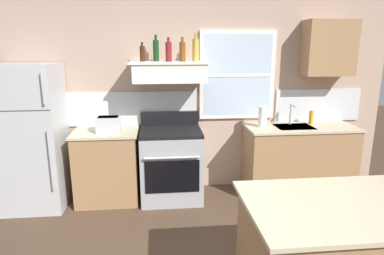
% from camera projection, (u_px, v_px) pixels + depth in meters
% --- Properties ---
extents(back_wall, '(5.40, 0.11, 2.70)m').
position_uv_depth(back_wall, '(190.00, 90.00, 4.43)').
color(back_wall, tan).
rests_on(back_wall, ground_plane).
extents(refrigerator, '(0.70, 0.72, 1.73)m').
position_uv_depth(refrigerator, '(32.00, 138.00, 3.99)').
color(refrigerator, '#B7BABC').
rests_on(refrigerator, ground_plane).
extents(counter_left_of_stove, '(0.79, 0.63, 0.91)m').
position_uv_depth(counter_left_of_stove, '(108.00, 166.00, 4.23)').
color(counter_left_of_stove, '#9E754C').
rests_on(counter_left_of_stove, ground_plane).
extents(toaster, '(0.30, 0.20, 0.19)m').
position_uv_depth(toaster, '(109.00, 124.00, 4.04)').
color(toaster, silver).
rests_on(toaster, counter_left_of_stove).
extents(stove_range, '(0.76, 0.69, 1.09)m').
position_uv_depth(stove_range, '(171.00, 164.00, 4.27)').
color(stove_range, '#9EA0A5').
rests_on(stove_range, ground_plane).
extents(range_hood_shelf, '(0.96, 0.52, 0.24)m').
position_uv_depth(range_hood_shelf, '(169.00, 71.00, 4.08)').
color(range_hood_shelf, white).
extents(bottle_brown_stout, '(0.06, 0.06, 0.23)m').
position_uv_depth(bottle_brown_stout, '(142.00, 53.00, 4.01)').
color(bottle_brown_stout, '#381E0F').
rests_on(bottle_brown_stout, range_hood_shelf).
extents(bottle_dark_green_wine, '(0.07, 0.07, 0.31)m').
position_uv_depth(bottle_dark_green_wine, '(156.00, 50.00, 4.06)').
color(bottle_dark_green_wine, '#143819').
rests_on(bottle_dark_green_wine, range_hood_shelf).
extents(bottle_red_label_wine, '(0.07, 0.07, 0.28)m').
position_uv_depth(bottle_red_label_wine, '(169.00, 51.00, 3.99)').
color(bottle_red_label_wine, maroon).
rests_on(bottle_red_label_wine, range_hood_shelf).
extents(bottle_amber_wine, '(0.07, 0.07, 0.28)m').
position_uv_depth(bottle_amber_wine, '(182.00, 51.00, 3.99)').
color(bottle_amber_wine, brown).
rests_on(bottle_amber_wine, range_hood_shelf).
extents(bottle_champagne_gold_foil, '(0.08, 0.08, 0.33)m').
position_uv_depth(bottle_champagne_gold_foil, '(196.00, 49.00, 4.04)').
color(bottle_champagne_gold_foil, '#B29333').
rests_on(bottle_champagne_gold_foil, range_hood_shelf).
extents(counter_right_with_sink, '(1.43, 0.63, 0.91)m').
position_uv_depth(counter_right_with_sink, '(298.00, 159.00, 4.47)').
color(counter_right_with_sink, '#9E754C').
rests_on(counter_right_with_sink, ground_plane).
extents(sink_faucet, '(0.03, 0.17, 0.28)m').
position_uv_depth(sink_faucet, '(291.00, 112.00, 4.41)').
color(sink_faucet, silver).
rests_on(sink_faucet, counter_right_with_sink).
extents(paper_towel_roll, '(0.11, 0.11, 0.27)m').
position_uv_depth(paper_towel_roll, '(263.00, 117.00, 4.28)').
color(paper_towel_roll, white).
rests_on(paper_towel_roll, counter_right_with_sink).
extents(dish_soap_bottle, '(0.06, 0.06, 0.18)m').
position_uv_depth(dish_soap_bottle, '(311.00, 117.00, 4.46)').
color(dish_soap_bottle, orange).
rests_on(dish_soap_bottle, counter_right_with_sink).
extents(upper_cabinet_right, '(0.64, 0.32, 0.70)m').
position_uv_depth(upper_cabinet_right, '(328.00, 48.00, 4.30)').
color(upper_cabinet_right, '#9E754C').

